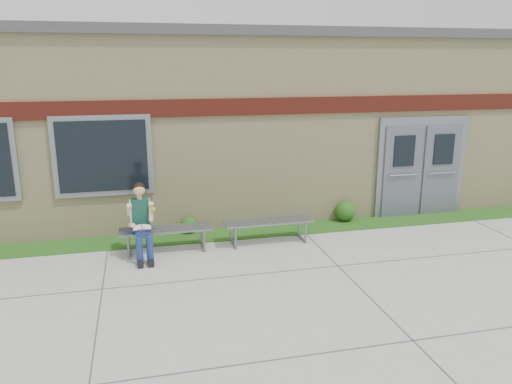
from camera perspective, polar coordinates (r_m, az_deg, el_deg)
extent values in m
plane|color=#9E9E99|center=(8.25, 4.21, -10.40)|extent=(80.00, 80.00, 0.00)
cube|color=#1B4512|center=(10.57, -0.03, -4.56)|extent=(16.00, 0.80, 0.02)
cube|color=beige|center=(13.40, -3.43, 8.25)|extent=(16.00, 6.00, 4.00)
cube|color=#3F3F42|center=(13.33, -3.57, 17.25)|extent=(16.20, 6.20, 0.20)
cube|color=maroon|center=(10.38, -0.51, 9.74)|extent=(16.00, 0.06, 0.35)
cube|color=slate|center=(10.26, -17.09, 3.96)|extent=(1.90, 0.08, 1.60)
cube|color=black|center=(10.22, -17.11, 3.92)|extent=(1.70, 0.04, 1.40)
cube|color=slate|center=(12.11, 18.32, 2.77)|extent=(2.20, 0.08, 2.30)
cube|color=#535864|center=(11.84, 16.34, 2.16)|extent=(0.92, 0.06, 2.10)
cube|color=#535864|center=(12.36, 20.38, 2.35)|extent=(0.92, 0.06, 2.10)
cube|color=slate|center=(9.57, -10.26, -4.21)|extent=(1.74, 0.50, 0.03)
cube|color=slate|center=(9.64, -14.34, -5.79)|extent=(0.05, 0.48, 0.40)
cube|color=slate|center=(9.70, -6.09, -5.27)|extent=(0.05, 0.48, 0.40)
cube|color=slate|center=(9.86, 1.43, -3.37)|extent=(1.77, 0.52, 0.03)
cube|color=slate|center=(9.79, -2.60, -5.00)|extent=(0.05, 0.49, 0.40)
cube|color=slate|center=(10.13, 5.30, -4.36)|extent=(0.05, 0.49, 0.40)
cube|color=navy|center=(9.48, -12.99, -3.91)|extent=(0.35, 0.26, 0.16)
cube|color=#0E3629|center=(9.37, -13.09, -2.13)|extent=(0.33, 0.21, 0.47)
sphere|color=#DFAC7A|center=(9.25, -13.23, 0.25)|extent=(0.22, 0.22, 0.21)
sphere|color=black|center=(9.27, -13.25, 0.40)|extent=(0.23, 0.23, 0.22)
cylinder|color=navy|center=(9.22, -13.48, -4.33)|extent=(0.17, 0.43, 0.15)
cylinder|color=navy|center=(9.23, -12.35, -4.26)|extent=(0.17, 0.43, 0.15)
cylinder|color=navy|center=(9.10, -13.17, -6.59)|extent=(0.12, 0.12, 0.51)
cylinder|color=navy|center=(9.10, -12.02, -6.51)|extent=(0.12, 0.12, 0.51)
cube|color=black|center=(9.11, -13.07, -7.94)|extent=(0.11, 0.27, 0.10)
cube|color=black|center=(9.11, -11.92, -7.85)|extent=(0.11, 0.27, 0.10)
cylinder|color=#DFAC7A|center=(9.29, -14.28, -1.96)|extent=(0.10, 0.23, 0.27)
cylinder|color=#DFAC7A|center=(9.30, -11.92, -1.79)|extent=(0.10, 0.23, 0.27)
cube|color=white|center=(9.08, -12.91, -3.93)|extent=(0.32, 0.23, 0.02)
cube|color=#C24973|center=(9.08, -12.90, -4.01)|extent=(0.32, 0.24, 0.01)
sphere|color=#86B931|center=(9.17, -11.67, -1.96)|extent=(0.08, 0.08, 0.08)
sphere|color=#1B4512|center=(10.54, -7.65, -3.72)|extent=(0.34, 0.34, 0.34)
sphere|color=#1B4512|center=(11.38, 10.16, -2.14)|extent=(0.46, 0.46, 0.46)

